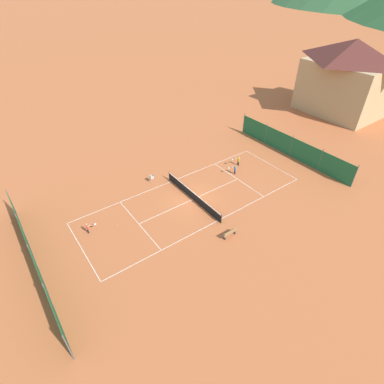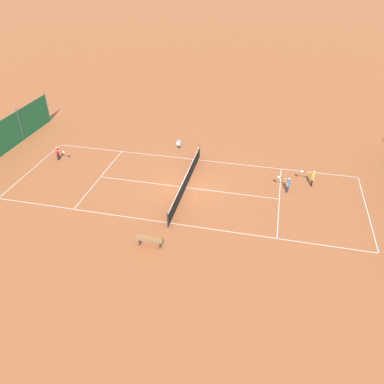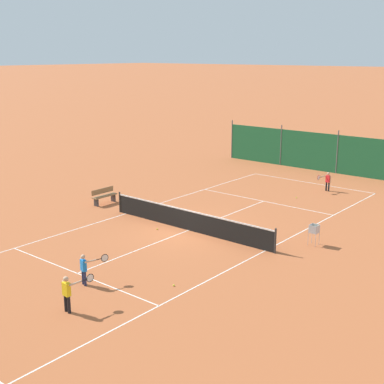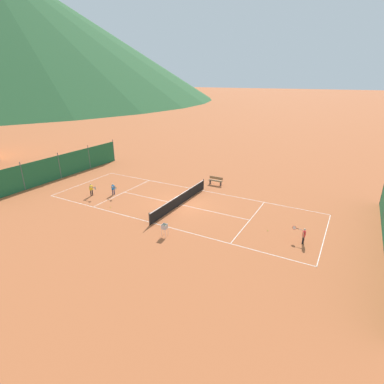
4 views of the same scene
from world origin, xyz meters
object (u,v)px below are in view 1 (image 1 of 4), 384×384
Objects in this scene: player_near_baseline at (88,227)px; ball_hopper at (152,177)px; courtside_bench at (230,233)px; tennis_ball_near_corner at (117,225)px; alpine_chalet at (347,76)px; tennis_ball_alley_left at (206,202)px; tennis_ball_service_box at (209,170)px; player_far_baseline at (238,160)px; tennis_net at (193,196)px; player_near_service at (235,169)px.

player_near_baseline reaches higher than ball_hopper.
courtside_bench is (11.65, 1.34, -0.21)m from ball_hopper.
alpine_chalet is (-3.77, 41.67, 5.79)m from tennis_ball_near_corner.
ball_hopper reaches higher than tennis_ball_alley_left.
tennis_ball_service_box is (-4.64, 4.11, 0.00)m from tennis_ball_alley_left.
player_far_baseline is at bearing 91.56° from player_near_baseline.
tennis_net reaches higher than ball_hopper.
player_far_baseline is (-2.20, 8.47, 0.20)m from tennis_net.
tennis_ball_service_box is 0.01× the size of alpine_chalet.
player_far_baseline reaches higher than player_near_baseline.
alpine_chalet is (-3.83, 26.72, 5.16)m from player_near_service.
tennis_ball_service_box is at bearing 75.07° from ball_hopper.
tennis_ball_alley_left is (3.36, -7.61, -0.67)m from player_far_baseline.
alpine_chalet reaches higher than player_near_service.
courtside_bench is (7.42, 7.59, 0.42)m from tennis_ball_near_corner.
ball_hopper is at bearing -106.74° from player_far_baseline.
courtside_bench is at bearing -45.00° from player_near_service.
player_far_baseline is 18.23× the size of tennis_ball_service_box.
tennis_net is 10.31× the size of ball_hopper.
alpine_chalet reaches higher than courtside_bench.
alpine_chalet reaches higher than player_far_baseline.
tennis_net is at bearing -81.55° from player_near_service.
player_near_service is 1.27× the size of ball_hopper.
alpine_chalet is at bearing 92.73° from tennis_ball_service_box.
tennis_net reaches higher than courtside_bench.
player_near_baseline is 17.02× the size of tennis_ball_service_box.
player_near_service is at bearing 98.45° from tennis_net.
courtside_bench is at bearing 51.58° from player_near_baseline.
player_far_baseline is at bearing 73.26° from ball_hopper.
player_far_baseline is 25.73m from alpine_chalet.
player_far_baseline is 0.09× the size of alpine_chalet.
tennis_net is at bearing -55.03° from tennis_ball_service_box.
player_far_baseline is at bearing 125.71° from player_near_service.
player_near_service reaches higher than tennis_ball_alley_left.
courtside_bench is at bearing 6.57° from ball_hopper.
courtside_bench is (8.02, 10.11, -0.21)m from player_near_baseline.
tennis_ball_service_box is (-2.47, -1.85, -0.63)m from player_near_service.
alpine_chalet is at bearing 98.21° from tennis_net.
player_near_service is 17.07× the size of tennis_ball_alley_left.
alpine_chalet is (-2.65, 25.08, 5.12)m from player_far_baseline.
tennis_net is at bearing 82.44° from tennis_ball_near_corner.
tennis_net is 139.09× the size of tennis_ball_near_corner.
ball_hopper reaches higher than tennis_ball_service_box.
alpine_chalet reaches higher than tennis_ball_near_corner.
tennis_ball_service_box is at bearing 96.60° from player_near_baseline.
tennis_net is 1.52m from tennis_ball_alley_left.
player_near_service is (1.18, -1.64, -0.04)m from player_far_baseline.
tennis_net is at bearing 175.21° from courtside_bench.
tennis_net is at bearing 81.06° from player_near_baseline.
tennis_ball_alley_left is 7.05m from ball_hopper.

